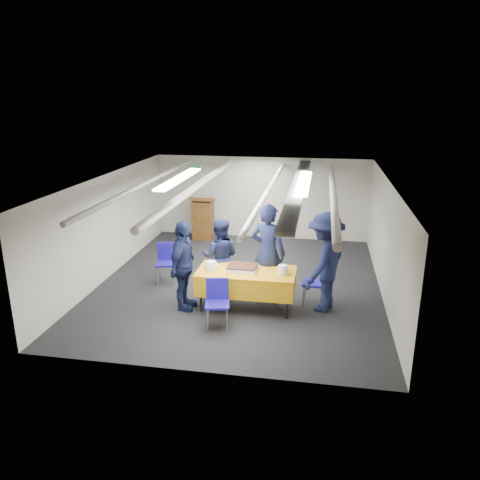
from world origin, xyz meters
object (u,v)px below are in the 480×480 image
(podium, at_px, (203,218))
(chair_right, at_px, (318,279))
(chair_left, at_px, (166,258))
(sailor_b, at_px, (220,257))
(sailor_a, at_px, (268,253))
(sailor_c, at_px, (183,266))
(sailor_d, at_px, (325,262))
(chair_near, at_px, (217,298))
(sheet_cake, at_px, (242,268))
(serving_table, at_px, (246,281))

(podium, relative_size, chair_right, 1.44)
(chair_left, distance_m, sailor_b, 1.40)
(chair_right, relative_size, sailor_a, 0.44)
(podium, xyz_separation_m, sailor_a, (2.29, -3.78, 0.37))
(podium, height_order, sailor_c, sailor_c)
(chair_left, relative_size, sailor_d, 0.45)
(chair_near, bearing_deg, sheet_cake, 69.22)
(sailor_a, bearing_deg, podium, -41.11)
(podium, xyz_separation_m, chair_left, (-0.01, -3.23, -0.08))
(chair_left, bearing_deg, chair_near, -49.59)
(chair_near, xyz_separation_m, chair_left, (-1.55, 1.82, 0.00))
(serving_table, distance_m, chair_left, 2.20)
(sheet_cake, xyz_separation_m, chair_near, (-0.31, -0.82, -0.29))
(chair_right, distance_m, sailor_c, 2.62)
(sailor_c, bearing_deg, chair_near, -121.44)
(chair_near, relative_size, sailor_d, 0.45)
(serving_table, xyz_separation_m, sheet_cake, (-0.08, 0.02, 0.26))
(sailor_b, xyz_separation_m, sailor_c, (-0.53, -0.83, 0.07))
(sailor_a, bearing_deg, chair_left, 4.25)
(podium, height_order, sailor_b, sailor_b)
(sailor_b, bearing_deg, chair_right, 173.01)
(chair_right, distance_m, sailor_a, 1.10)
(chair_near, distance_m, chair_right, 2.11)
(sailor_a, bearing_deg, sailor_b, 10.59)
(sailor_b, height_order, sailor_c, sailor_c)
(serving_table, bearing_deg, sailor_c, -168.93)
(chair_right, bearing_deg, sailor_d, -60.48)
(chair_near, bearing_deg, sailor_b, 100.04)
(sailor_d, bearing_deg, podium, -115.65)
(chair_near, distance_m, sailor_b, 1.44)
(sheet_cake, xyz_separation_m, chair_left, (-1.86, 1.01, -0.29))
(chair_near, xyz_separation_m, sailor_b, (-0.25, 1.40, 0.27))
(sailor_c, bearing_deg, sailor_a, -60.71)
(chair_right, distance_m, chair_left, 3.36)
(sheet_cake, relative_size, sailor_a, 0.29)
(sheet_cake, bearing_deg, podium, 113.60)
(serving_table, relative_size, podium, 1.49)
(sheet_cake, xyz_separation_m, sailor_d, (1.54, 0.18, 0.14))
(chair_near, relative_size, sailor_c, 0.50)
(chair_left, distance_m, sailor_c, 1.51)
(serving_table, relative_size, sailor_c, 1.07)
(sailor_d, bearing_deg, chair_left, -79.24)
(sailor_a, relative_size, sailor_c, 1.14)
(sailor_c, distance_m, sailor_d, 2.67)
(chair_near, height_order, sailor_d, sailor_d)
(podium, relative_size, sailor_d, 0.65)
(chair_left, relative_size, sailor_c, 0.50)
(sailor_a, bearing_deg, sailor_c, 42.64)
(serving_table, distance_m, sailor_c, 1.23)
(serving_table, bearing_deg, sailor_a, 53.59)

